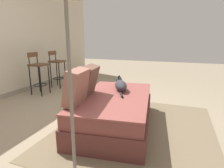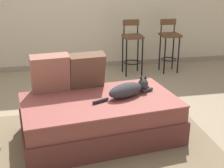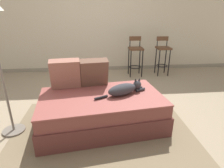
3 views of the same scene
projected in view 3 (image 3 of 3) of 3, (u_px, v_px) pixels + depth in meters
ground_plane at (101, 110)px, 2.99m from camera, size 16.00×16.00×0.00m
wall_back_panel at (96, 19)px, 4.59m from camera, size 8.00×0.10×2.60m
wall_baseboard_trim at (98, 68)px, 5.00m from camera, size 8.00×0.02×0.09m
area_rug at (103, 138)px, 2.34m from camera, size 2.32×2.04×0.01m
couch at (102, 110)px, 2.53m from camera, size 1.72×1.13×0.44m
throw_pillow_corner at (65, 74)px, 2.62m from camera, size 0.43×0.27×0.43m
throw_pillow_middle at (94, 72)px, 2.70m from camera, size 0.42×0.28×0.41m
cat at (124, 89)px, 2.47m from camera, size 0.71×0.36×0.19m
bar_stool_near_window at (136, 54)px, 4.42m from camera, size 0.32×0.32×0.92m
bar_stool_by_doorway at (163, 52)px, 4.48m from camera, size 0.32×0.32×0.91m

